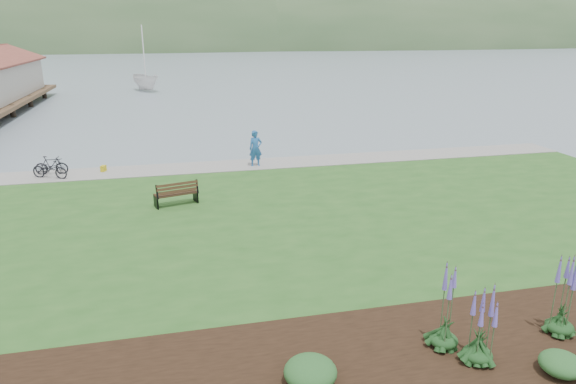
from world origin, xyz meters
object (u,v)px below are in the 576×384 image
object	(u,v)px
person	(255,145)
bicycle_a	(50,169)
sailboat	(147,91)
park_bench	(176,193)

from	to	relation	value
person	bicycle_a	world-z (taller)	person
person	sailboat	world-z (taller)	sailboat
park_bench	sailboat	world-z (taller)	sailboat
person	bicycle_a	xyz separation A→B (m)	(-9.56, -0.04, -0.61)
park_bench	person	distance (m)	6.54
bicycle_a	sailboat	distance (m)	37.88
bicycle_a	sailboat	world-z (taller)	sailboat
park_bench	person	world-z (taller)	person
person	sailboat	xyz separation A→B (m)	(-6.42, 37.70, -1.46)
park_bench	person	xyz separation A→B (m)	(3.99, 5.15, 0.56)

